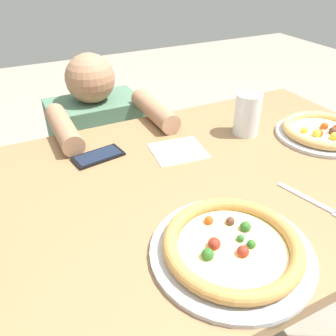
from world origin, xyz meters
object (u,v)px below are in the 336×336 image
Objects in this scene: fork at (317,204)px; water_cup_clear at (247,114)px; pizza_far at (322,132)px; diner_seated at (102,171)px; cell_phone at (98,156)px; pizza_near at (232,247)px.

water_cup_clear is at bearing 79.35° from fork.
pizza_far is 0.31× the size of diner_seated.
pizza_far is at bearing -32.56° from water_cup_clear.
water_cup_clear is at bearing -7.87° from cell_phone.
water_cup_clear reaches higher than pizza_far.
diner_seated reaches higher than fork.
pizza_far is (0.57, 0.30, -0.00)m from pizza_near.
pizza_far is 0.26m from water_cup_clear.
cell_phone is (-0.42, 0.46, 0.00)m from fork.
pizza_far is at bearing 41.86° from fork.
water_cup_clear is 0.50m from cell_phone.
pizza_near is 0.65m from pizza_far.
pizza_far reaches higher than cell_phone.
diner_seated is (-0.39, 0.46, -0.38)m from water_cup_clear.
water_cup_clear reaches higher than fork.
pizza_near is 0.57m from water_cup_clear.
fork is 0.62m from cell_phone.
pizza_near is 2.14× the size of cell_phone.
cell_phone is at bearing 105.02° from pizza_near.
fork is at bearing -100.65° from water_cup_clear.
pizza_near is 0.95m from diner_seated.
diner_seated is (-0.03, 0.89, -0.33)m from pizza_near.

